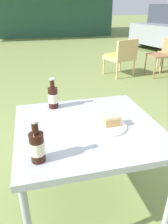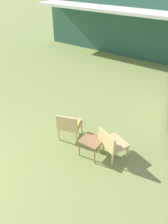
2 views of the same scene
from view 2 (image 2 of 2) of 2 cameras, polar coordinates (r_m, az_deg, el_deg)
cabin_building at (r=12.53m, az=12.65°, el=22.29°), size 8.07×4.62×2.61m
wicker_chair_cushioned at (r=5.48m, az=-3.86°, el=-3.16°), size 0.66×0.64×0.77m
wicker_chair_plain at (r=4.97m, az=7.16°, el=-7.97°), size 0.68×0.66×0.77m
garden_side_table at (r=5.02m, az=1.98°, el=-7.74°), size 0.47×0.44×0.45m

